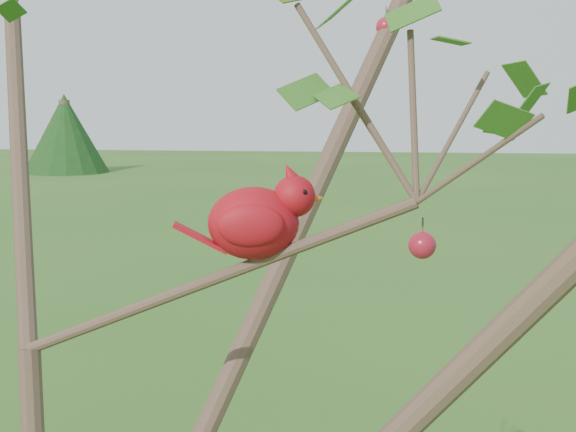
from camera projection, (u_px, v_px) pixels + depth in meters
The scene contains 3 objects.
crabapple_tree at pixel (34, 259), 1.11m from camera, with size 2.35×2.05×2.95m.
cardinal at pixel (259, 219), 1.16m from camera, with size 0.22×0.13×0.15m.
distant_trees at pixel (430, 129), 26.43m from camera, with size 44.84×14.83×3.69m.
Camera 1 is at (0.52, -1.06, 2.33)m, focal length 50.00 mm.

